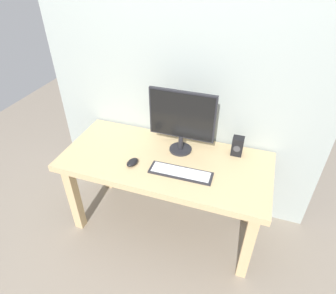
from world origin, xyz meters
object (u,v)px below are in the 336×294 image
(monitor, at_px, (182,119))
(speaker_right, at_px, (237,146))
(mouse, at_px, (132,162))
(desk, at_px, (165,169))
(keyboard_primary, at_px, (181,173))

(monitor, bearing_deg, speaker_right, 10.89)
(monitor, distance_m, mouse, 0.49)
(monitor, xyz_separation_m, speaker_right, (0.42, 0.08, -0.20))
(desk, relative_size, keyboard_primary, 3.47)
(monitor, height_order, mouse, monitor)
(desk, xyz_separation_m, speaker_right, (0.50, 0.24, 0.18))
(keyboard_primary, relative_size, speaker_right, 3.01)
(monitor, distance_m, keyboard_primary, 0.40)
(mouse, bearing_deg, speaker_right, 42.31)
(monitor, bearing_deg, mouse, -134.04)
(desk, height_order, speaker_right, speaker_right)
(monitor, relative_size, keyboard_primary, 1.10)
(mouse, bearing_deg, keyboard_primary, 16.85)
(desk, height_order, keyboard_primary, keyboard_primary)
(speaker_right, bearing_deg, monitor, -169.11)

